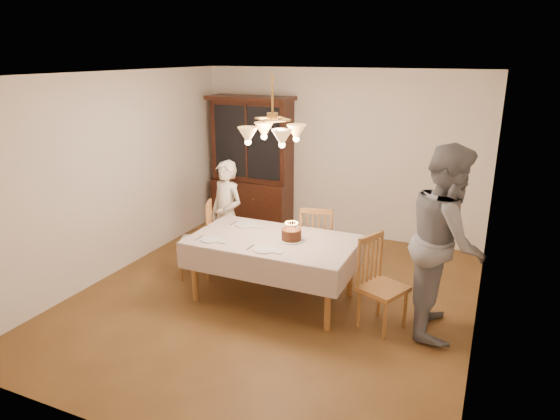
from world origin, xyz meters
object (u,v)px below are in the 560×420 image
at_px(chair_far_side, 318,246).
at_px(elderly_woman, 227,215).
at_px(birthday_cake, 291,235).
at_px(china_hutch, 252,166).
at_px(dining_table, 273,245).

bearing_deg(chair_far_side, elderly_woman, -174.73).
distance_m(chair_far_side, birthday_cake, 0.80).
xyz_separation_m(chair_far_side, birthday_cake, (-0.08, -0.70, 0.38)).
bearing_deg(china_hutch, elderly_woman, -74.86).
bearing_deg(birthday_cake, elderly_woman, 153.73).
distance_m(dining_table, birthday_cake, 0.26).
bearing_deg(elderly_woman, china_hutch, 124.03).
height_order(china_hutch, elderly_woman, china_hutch).
distance_m(chair_far_side, elderly_woman, 1.30).
height_order(dining_table, birthday_cake, birthday_cake).
height_order(china_hutch, birthday_cake, china_hutch).
distance_m(china_hutch, elderly_woman, 1.72).
bearing_deg(china_hutch, birthday_cake, -53.77).
relative_size(elderly_woman, birthday_cake, 4.90).
bearing_deg(china_hutch, chair_far_side, -41.67).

